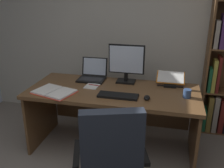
{
  "coord_description": "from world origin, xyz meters",
  "views": [
    {
      "loc": [
        0.45,
        -1.1,
        1.81
      ],
      "look_at": [
        -0.15,
        1.4,
        0.84
      ],
      "focal_mm": 40.75,
      "sensor_mm": 36.0,
      "label": 1
    }
  ],
  "objects_px": {
    "keyboard": "(118,96)",
    "pen": "(94,85)",
    "desk": "(115,103)",
    "office_chair": "(111,167)",
    "computer_mouse": "(147,98)",
    "monitor": "(126,64)",
    "coffee_mug": "(187,94)",
    "notepad": "(93,86)",
    "laptop": "(92,75)",
    "reading_stand_with_book": "(171,79)",
    "open_binder": "(54,92)"
  },
  "relations": [
    {
      "from": "keyboard",
      "to": "pen",
      "type": "distance_m",
      "value": 0.41
    },
    {
      "from": "keyboard",
      "to": "desk",
      "type": "bearing_deg",
      "value": 109.7
    },
    {
      "from": "office_chair",
      "to": "computer_mouse",
      "type": "relative_size",
      "value": 9.6
    },
    {
      "from": "monitor",
      "to": "pen",
      "type": "relative_size",
      "value": 3.25
    },
    {
      "from": "office_chair",
      "to": "pen",
      "type": "relative_size",
      "value": 7.13
    },
    {
      "from": "pen",
      "to": "coffee_mug",
      "type": "xyz_separation_m",
      "value": [
        1.03,
        -0.09,
        0.03
      ]
    },
    {
      "from": "office_chair",
      "to": "notepad",
      "type": "distance_m",
      "value": 1.09
    },
    {
      "from": "monitor",
      "to": "computer_mouse",
      "type": "relative_size",
      "value": 4.38
    },
    {
      "from": "laptop",
      "to": "coffee_mug",
      "type": "relative_size",
      "value": 3.62
    },
    {
      "from": "pen",
      "to": "coffee_mug",
      "type": "relative_size",
      "value": 1.56
    },
    {
      "from": "notepad",
      "to": "coffee_mug",
      "type": "xyz_separation_m",
      "value": [
        1.05,
        -0.09,
        0.04
      ]
    },
    {
      "from": "keyboard",
      "to": "computer_mouse",
      "type": "height_order",
      "value": "computer_mouse"
    },
    {
      "from": "keyboard",
      "to": "coffee_mug",
      "type": "bearing_deg",
      "value": 11.78
    },
    {
      "from": "desk",
      "to": "reading_stand_with_book",
      "type": "relative_size",
      "value": 5.81
    },
    {
      "from": "laptop",
      "to": "coffee_mug",
      "type": "height_order",
      "value": "laptop"
    },
    {
      "from": "desk",
      "to": "office_chair",
      "type": "height_order",
      "value": "office_chair"
    },
    {
      "from": "open_binder",
      "to": "pen",
      "type": "relative_size",
      "value": 3.53
    },
    {
      "from": "open_binder",
      "to": "notepad",
      "type": "xyz_separation_m",
      "value": [
        0.34,
        0.29,
        -0.01
      ]
    },
    {
      "from": "reading_stand_with_book",
      "to": "open_binder",
      "type": "height_order",
      "value": "reading_stand_with_book"
    },
    {
      "from": "monitor",
      "to": "reading_stand_with_book",
      "type": "height_order",
      "value": "monitor"
    },
    {
      "from": "monitor",
      "to": "office_chair",
      "type": "bearing_deg",
      "value": -85.46
    },
    {
      "from": "desk",
      "to": "coffee_mug",
      "type": "height_order",
      "value": "coffee_mug"
    },
    {
      "from": "monitor",
      "to": "coffee_mug",
      "type": "relative_size",
      "value": 5.08
    },
    {
      "from": "office_chair",
      "to": "pen",
      "type": "height_order",
      "value": "office_chair"
    },
    {
      "from": "coffee_mug",
      "to": "open_binder",
      "type": "bearing_deg",
      "value": -172.02
    },
    {
      "from": "open_binder",
      "to": "pen",
      "type": "xyz_separation_m",
      "value": [
        0.36,
        0.29,
        0.0
      ]
    },
    {
      "from": "monitor",
      "to": "keyboard",
      "type": "relative_size",
      "value": 1.08
    },
    {
      "from": "desk",
      "to": "office_chair",
      "type": "xyz_separation_m",
      "value": [
        0.19,
        -0.96,
        -0.14
      ]
    },
    {
      "from": "computer_mouse",
      "to": "reading_stand_with_book",
      "type": "distance_m",
      "value": 0.56
    },
    {
      "from": "computer_mouse",
      "to": "pen",
      "type": "bearing_deg",
      "value": 159.47
    },
    {
      "from": "open_binder",
      "to": "reading_stand_with_book",
      "type": "bearing_deg",
      "value": 41.15
    },
    {
      "from": "pen",
      "to": "reading_stand_with_book",
      "type": "bearing_deg",
      "value": 18.16
    },
    {
      "from": "computer_mouse",
      "to": "notepad",
      "type": "bearing_deg",
      "value": 160.05
    },
    {
      "from": "reading_stand_with_book",
      "to": "notepad",
      "type": "bearing_deg",
      "value": -162.23
    },
    {
      "from": "keyboard",
      "to": "reading_stand_with_book",
      "type": "xyz_separation_m",
      "value": [
        0.52,
        0.52,
        0.05
      ]
    },
    {
      "from": "desk",
      "to": "pen",
      "type": "height_order",
      "value": "pen"
    },
    {
      "from": "computer_mouse",
      "to": "notepad",
      "type": "height_order",
      "value": "computer_mouse"
    },
    {
      "from": "laptop",
      "to": "computer_mouse",
      "type": "xyz_separation_m",
      "value": [
        0.72,
        -0.46,
        -0.03
      ]
    },
    {
      "from": "desk",
      "to": "open_binder",
      "type": "height_order",
      "value": "open_binder"
    },
    {
      "from": "open_binder",
      "to": "laptop",
      "type": "bearing_deg",
      "value": 78.26
    },
    {
      "from": "coffee_mug",
      "to": "desk",
      "type": "bearing_deg",
      "value": 171.57
    },
    {
      "from": "laptop",
      "to": "computer_mouse",
      "type": "distance_m",
      "value": 0.86
    },
    {
      "from": "computer_mouse",
      "to": "pen",
      "type": "height_order",
      "value": "computer_mouse"
    },
    {
      "from": "reading_stand_with_book",
      "to": "notepad",
      "type": "distance_m",
      "value": 0.92
    },
    {
      "from": "office_chair",
      "to": "laptop",
      "type": "bearing_deg",
      "value": 95.53
    },
    {
      "from": "reading_stand_with_book",
      "to": "coffee_mug",
      "type": "xyz_separation_m",
      "value": [
        0.18,
        -0.37,
        -0.02
      ]
    },
    {
      "from": "open_binder",
      "to": "pen",
      "type": "bearing_deg",
      "value": 54.32
    },
    {
      "from": "monitor",
      "to": "keyboard",
      "type": "distance_m",
      "value": 0.51
    },
    {
      "from": "computer_mouse",
      "to": "pen",
      "type": "xyz_separation_m",
      "value": [
        -0.63,
        0.24,
        -0.01
      ]
    },
    {
      "from": "monitor",
      "to": "pen",
      "type": "bearing_deg",
      "value": -145.9
    }
  ]
}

